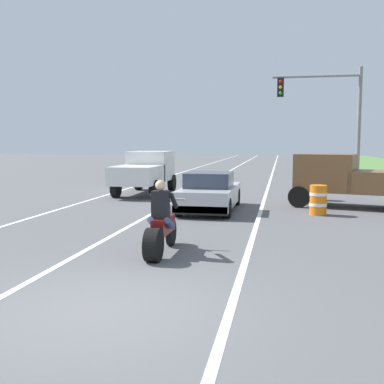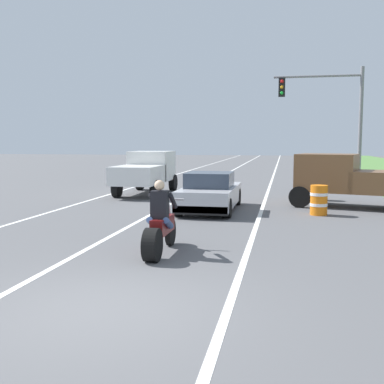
# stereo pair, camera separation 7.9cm
# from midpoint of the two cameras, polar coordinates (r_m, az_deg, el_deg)

# --- Properties ---
(ground_plane) EXTENTS (160.00, 160.00, 0.00)m
(ground_plane) POSITION_cam_midpoint_polar(r_m,az_deg,el_deg) (7.13, -10.58, -13.87)
(ground_plane) COLOR #565659
(lane_stripe_left_solid) EXTENTS (0.14, 120.00, 0.01)m
(lane_stripe_left_solid) POSITION_cam_midpoint_polar(r_m,az_deg,el_deg) (27.49, -5.60, 1.04)
(lane_stripe_left_solid) COLOR white
(lane_stripe_left_solid) RESTS_ON ground
(lane_stripe_right_solid) EXTENTS (0.14, 120.00, 0.01)m
(lane_stripe_right_solid) POSITION_cam_midpoint_polar(r_m,az_deg,el_deg) (26.33, 9.58, 0.76)
(lane_stripe_right_solid) COLOR white
(lane_stripe_right_solid) RESTS_ON ground
(lane_stripe_centre_dashed) EXTENTS (0.14, 120.00, 0.01)m
(lane_stripe_centre_dashed) POSITION_cam_midpoint_polar(r_m,az_deg,el_deg) (26.68, 1.83, 0.91)
(lane_stripe_centre_dashed) COLOR white
(lane_stripe_centre_dashed) RESTS_ON ground
(motorcycle_with_rider) EXTENTS (0.70, 2.21, 1.62)m
(motorcycle_with_rider) POSITION_cam_midpoint_polar(r_m,az_deg,el_deg) (10.08, -3.73, -4.37)
(motorcycle_with_rider) COLOR black
(motorcycle_with_rider) RESTS_ON ground
(sports_car_silver) EXTENTS (1.84, 4.30, 1.37)m
(sports_car_silver) POSITION_cam_midpoint_polar(r_m,az_deg,el_deg) (16.56, 2.36, -0.11)
(sports_car_silver) COLOR #B7B7BC
(sports_car_silver) RESTS_ON ground
(pickup_truck_left_lane_white) EXTENTS (2.02, 4.80, 1.98)m
(pickup_truck_left_lane_white) POSITION_cam_midpoint_polar(r_m,az_deg,el_deg) (21.98, -5.49, 2.65)
(pickup_truck_left_lane_white) COLOR silver
(pickup_truck_left_lane_white) RESTS_ON ground
(pickup_truck_right_shoulder_brown) EXTENTS (5.14, 3.14, 1.98)m
(pickup_truck_right_shoulder_brown) POSITION_cam_midpoint_polar(r_m,az_deg,el_deg) (18.27, 19.16, 1.64)
(pickup_truck_right_shoulder_brown) COLOR brown
(pickup_truck_right_shoulder_brown) RESTS_ON ground
(traffic_light_mast_near) EXTENTS (4.24, 0.34, 6.00)m
(traffic_light_mast_near) POSITION_cam_midpoint_polar(r_m,az_deg,el_deg) (23.96, 16.97, 9.56)
(traffic_light_mast_near) COLOR gray
(traffic_light_mast_near) RESTS_ON ground
(construction_barrel_nearest) EXTENTS (0.58, 0.58, 1.00)m
(construction_barrel_nearest) POSITION_cam_midpoint_polar(r_m,az_deg,el_deg) (16.11, 15.36, -0.95)
(construction_barrel_nearest) COLOR orange
(construction_barrel_nearest) RESTS_ON ground
(construction_barrel_mid) EXTENTS (0.58, 0.58, 1.00)m
(construction_barrel_mid) POSITION_cam_midpoint_polar(r_m,az_deg,el_deg) (20.26, 14.84, 0.47)
(construction_barrel_mid) COLOR orange
(construction_barrel_mid) RESTS_ON ground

